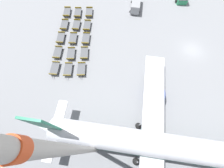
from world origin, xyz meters
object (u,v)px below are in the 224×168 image
(baggage_dolly_row_mid_b_col_b, at_px, (87,26))
(baggage_dolly_row_near_col_a, at_px, (67,12))
(airplane, at_px, (158,145))
(apron_light_mast, at_px, (74,150))
(baggage_dolly_row_mid_b_col_d, at_px, (84,53))
(baggage_dolly_row_mid_a_col_a, at_px, (78,13))
(baggage_dolly_row_mid_b_col_c, at_px, (86,39))
(baggage_dolly_row_near_col_e, at_px, (55,69))
(baggage_dolly_row_near_col_b, at_px, (64,25))
(baggage_dolly_row_near_col_d, at_px, (58,53))
(baggage_dolly_row_mid_a_col_c, at_px, (73,38))
(baggage_dolly_row_mid_a_col_e, at_px, (68,70))
(baggage_dolly_row_mid_a_col_d, at_px, (71,54))
(service_van, at_px, (136,4))
(baggage_dolly_row_mid_b_col_e, at_px, (81,69))
(baggage_dolly_row_near_col_c, at_px, (61,38))
(baggage_dolly_row_mid_a_col_b, at_px, (76,25))
(baggage_dolly_row_mid_b_col_a, at_px, (89,12))

(baggage_dolly_row_mid_b_col_b, bearing_deg, baggage_dolly_row_near_col_a, -115.94)
(airplane, distance_m, apron_light_mast, 15.38)
(baggage_dolly_row_mid_b_col_d, bearing_deg, baggage_dolly_row_mid_a_col_a, -154.26)
(airplane, height_order, baggage_dolly_row_mid_b_col_c, airplane)
(baggage_dolly_row_near_col_a, height_order, baggage_dolly_row_near_col_e, same)
(baggage_dolly_row_near_col_b, xyz_separation_m, baggage_dolly_row_mid_a_col_a, (-4.39, 1.72, 0.00))
(baggage_dolly_row_near_col_d, bearing_deg, baggage_dolly_row_mid_a_col_c, 156.67)
(baggage_dolly_row_near_col_e, distance_m, baggage_dolly_row_mid_a_col_e, 2.68)
(baggage_dolly_row_mid_a_col_d, bearing_deg, apron_light_mast, 31.85)
(service_van, relative_size, baggage_dolly_row_mid_b_col_c, 1.47)
(baggage_dolly_row_mid_a_col_e, bearing_deg, baggage_dolly_row_mid_b_col_d, 156.99)
(baggage_dolly_row_near_col_d, relative_size, baggage_dolly_row_mid_a_col_d, 1.00)
(baggage_dolly_row_mid_b_col_e, bearing_deg, baggage_dolly_row_near_col_d, -113.20)
(baggage_dolly_row_near_col_e, xyz_separation_m, baggage_dolly_row_mid_b_col_b, (-12.30, 2.79, 0.00))
(baggage_dolly_row_near_col_a, distance_m, baggage_dolly_row_near_col_c, 7.85)
(baggage_dolly_row_mid_b_col_c, height_order, baggage_dolly_row_mid_b_col_e, same)
(apron_light_mast, bearing_deg, baggage_dolly_row_near_col_e, -135.40)
(baggage_dolly_row_mid_a_col_b, bearing_deg, baggage_dolly_row_mid_a_col_e, 11.33)
(baggage_dolly_row_mid_b_col_a, bearing_deg, baggage_dolly_row_mid_a_col_b, -19.79)
(baggage_dolly_row_mid_b_col_c, height_order, apron_light_mast, apron_light_mast)
(baggage_dolly_row_mid_a_col_b, xyz_separation_m, baggage_dolly_row_mid_b_col_c, (3.22, 3.34, 0.00))
(baggage_dolly_row_near_col_c, height_order, baggage_dolly_row_mid_b_col_d, same)
(baggage_dolly_row_near_col_e, bearing_deg, airplane, 65.94)
(baggage_dolly_row_near_col_b, height_order, baggage_dolly_row_near_col_e, same)
(baggage_dolly_row_near_col_a, bearing_deg, baggage_dolly_row_near_col_b, 12.24)
(baggage_dolly_row_mid_a_col_d, relative_size, apron_light_mast, 0.13)
(baggage_dolly_row_mid_b_col_a, bearing_deg, baggage_dolly_row_near_col_b, -40.11)
(baggage_dolly_row_mid_a_col_b, relative_size, baggage_dolly_row_mid_b_col_a, 1.00)
(baggage_dolly_row_near_col_a, bearing_deg, baggage_dolly_row_mid_a_col_a, 99.66)
(baggage_dolly_row_mid_b_col_a, xyz_separation_m, apron_light_mast, (28.63, 10.07, 14.61))
(baggage_dolly_row_mid_a_col_e, distance_m, baggage_dolly_row_mid_b_col_e, 2.62)
(baggage_dolly_row_near_col_c, relative_size, baggage_dolly_row_near_col_d, 1.00)
(baggage_dolly_row_near_col_a, bearing_deg, service_van, 110.64)
(baggage_dolly_row_mid_b_col_b, xyz_separation_m, baggage_dolly_row_mid_b_col_c, (3.65, 0.90, 0.00))
(baggage_dolly_row_near_col_b, relative_size, baggage_dolly_row_mid_b_col_d, 1.00)
(baggage_dolly_row_mid_a_col_e, xyz_separation_m, baggage_dolly_row_mid_b_col_a, (-16.00, -0.66, 0.00))
(apron_light_mast, bearing_deg, baggage_dolly_row_near_col_d, -140.86)
(airplane, relative_size, baggage_dolly_row_mid_a_col_c, 10.03)
(baggage_dolly_row_mid_a_col_c, bearing_deg, service_van, 138.82)
(baggage_dolly_row_mid_b_col_b, bearing_deg, baggage_dolly_row_mid_b_col_c, 13.86)
(airplane, height_order, baggage_dolly_row_mid_a_col_c, airplane)
(baggage_dolly_row_mid_a_col_a, relative_size, baggage_dolly_row_mid_b_col_c, 1.00)
(baggage_dolly_row_mid_a_col_d, xyz_separation_m, baggage_dolly_row_mid_b_col_c, (-4.56, 1.78, 0.00))
(baggage_dolly_row_near_col_a, bearing_deg, baggage_dolly_row_mid_a_col_d, 24.72)
(baggage_dolly_row_near_col_b, relative_size, baggage_dolly_row_near_col_c, 1.00)
(baggage_dolly_row_mid_a_col_e, xyz_separation_m, baggage_dolly_row_mid_b_col_b, (-11.89, 0.14, 0.00))
(baggage_dolly_row_mid_a_col_a, xyz_separation_m, baggage_dolly_row_mid_a_col_e, (15.24, 3.27, 0.00))
(baggage_dolly_row_near_col_c, height_order, baggage_dolly_row_mid_a_col_d, same)
(baggage_dolly_row_mid_a_col_d, distance_m, baggage_dolly_row_mid_b_col_e, 4.43)
(baggage_dolly_row_mid_a_col_d, bearing_deg, baggage_dolly_row_near_col_c, -132.99)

